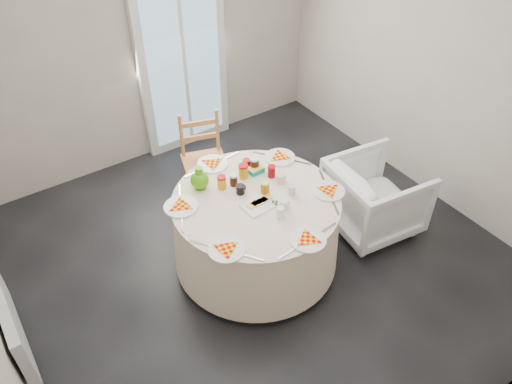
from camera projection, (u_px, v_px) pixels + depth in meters
floor at (255, 257)px, 4.44m from camera, size 4.00×4.00×0.00m
wall_back at (141, 40)px, 4.87m from camera, size 4.00×0.02×2.60m
wall_right at (440, 65)px, 4.46m from camera, size 0.02×4.00×2.60m
glass_door at (182, 56)px, 5.17m from camera, size 1.00×0.08×2.10m
radiator at (9, 317)px, 3.49m from camera, size 0.07×1.00×0.55m
table at (256, 231)px, 4.15m from camera, size 1.38×1.38×0.70m
wooden_chair at (205, 160)px, 4.76m from camera, size 0.50×0.49×0.91m
armchair at (376, 193)px, 4.51m from camera, size 0.78×0.82×0.77m
place_settings at (256, 195)px, 3.90m from camera, size 1.57×1.57×0.03m
jar_cluster at (246, 173)px, 4.03m from camera, size 0.53×0.36×0.14m
butter_tub at (256, 166)px, 4.16m from camera, size 0.14×0.10×0.05m
green_pitcher at (199, 173)px, 3.95m from camera, size 0.19×0.19×0.20m
cheese_platter at (261, 200)px, 3.85m from camera, size 0.31×0.21×0.04m
mugs_glasses at (268, 185)px, 3.93m from camera, size 0.63×0.63×0.10m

